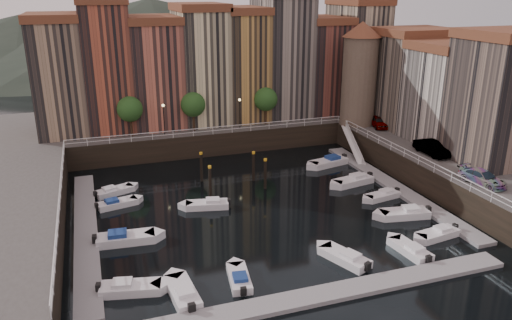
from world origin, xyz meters
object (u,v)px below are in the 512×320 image
object	(u,v)px
car_b	(432,149)
boat_left_3	(116,204)
car_c	(482,178)
gangway	(353,143)
boat_left_0	(129,288)
car_a	(379,122)
boat_left_2	(124,238)
corner_tower	(360,72)
mooring_pilings	(233,173)

from	to	relation	value
car_b	boat_left_3	bearing A→B (deg)	172.97
car_c	gangway	bearing A→B (deg)	87.94
boat_left_0	car_c	xyz separation A→B (m)	(33.51, 2.75, 3.33)
boat_left_3	car_a	bearing A→B (deg)	-0.23
boat_left_0	boat_left_2	xyz separation A→B (m)	(0.31, 7.79, 0.05)
boat_left_2	car_b	xyz separation A→B (m)	(34.29, 4.00, 3.40)
corner_tower	gangway	size ratio (longest dim) A/B	1.66
mooring_pilings	car_a	distance (m)	23.55
car_c	boat_left_2	bearing A→B (deg)	160.28
corner_tower	car_c	xyz separation A→B (m)	(0.16, -23.72, -6.51)
boat_left_3	car_b	xyz separation A→B (m)	(34.42, -3.98, 3.48)
boat_left_2	car_b	bearing A→B (deg)	11.41
car_b	boat_left_2	bearing A→B (deg)	-173.78
car_a	car_b	xyz separation A→B (m)	(-0.70, -12.06, 0.05)
gangway	car_c	bearing A→B (deg)	-80.97
mooring_pilings	corner_tower	bearing A→B (deg)	24.45
car_b	mooring_pilings	bearing A→B (deg)	165.75
boat_left_3	car_b	world-z (taller)	car_b
mooring_pilings	boat_left_2	xyz separation A→B (m)	(-12.52, -9.35, -1.25)
corner_tower	mooring_pilings	size ratio (longest dim) A/B	2.09
car_a	boat_left_2	bearing A→B (deg)	-139.44
corner_tower	car_c	world-z (taller)	corner_tower
mooring_pilings	car_b	xyz separation A→B (m)	(21.78, -5.35, 2.15)
car_b	car_a	bearing A→B (deg)	86.22
car_a	boat_left_0	bearing A→B (deg)	-130.05
gangway	boat_left_3	world-z (taller)	gangway
boat_left_0	car_a	distance (m)	42.74
corner_tower	car_b	xyz separation A→B (m)	(1.24, -14.69, -6.39)
boat_left_0	car_a	xyz separation A→B (m)	(35.30, 23.85, 3.39)
corner_tower	mooring_pilings	bearing A→B (deg)	-155.55
mooring_pilings	boat_left_0	xyz separation A→B (m)	(-12.82, -17.14, -1.29)
gangway	boat_left_2	bearing A→B (deg)	-154.80
boat_left_3	gangway	bearing A→B (deg)	-1.59
boat_left_0	car_c	world-z (taller)	car_c
boat_left_3	car_b	distance (m)	34.83
mooring_pilings	car_a	size ratio (longest dim) A/B	1.50
mooring_pilings	boat_left_2	world-z (taller)	mooring_pilings
corner_tower	boat_left_3	distance (m)	36.23
corner_tower	boat_left_3	bearing A→B (deg)	-162.11
boat_left_2	mooring_pilings	bearing A→B (deg)	41.52
car_c	corner_tower	bearing A→B (deg)	79.28
corner_tower	car_b	world-z (taller)	corner_tower
corner_tower	boat_left_2	size ratio (longest dim) A/B	2.60
boat_left_0	car_c	distance (m)	33.79
boat_left_2	car_c	xyz separation A→B (m)	(33.21, -5.04, 3.28)
mooring_pilings	boat_left_2	distance (m)	15.67
mooring_pilings	car_b	bearing A→B (deg)	-13.81
gangway	car_c	world-z (taller)	car_c
boat_left_2	car_b	distance (m)	34.69
mooring_pilings	car_a	world-z (taller)	car_a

